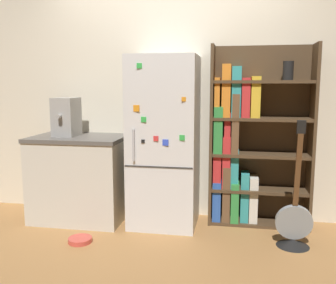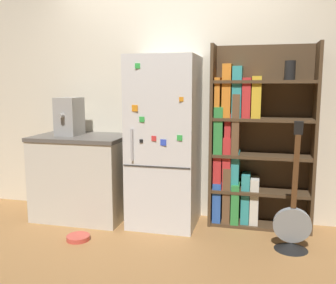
% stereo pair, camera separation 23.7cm
% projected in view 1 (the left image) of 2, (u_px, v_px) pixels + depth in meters
% --- Properties ---
extents(ground_plane, '(16.00, 16.00, 0.00)m').
position_uv_depth(ground_plane, '(162.00, 228.00, 3.72)').
color(ground_plane, '#A87542').
extents(wall_back, '(8.00, 0.05, 2.60)m').
position_uv_depth(wall_back, '(170.00, 95.00, 3.98)').
color(wall_back, beige).
rests_on(wall_back, ground_plane).
extents(refrigerator, '(0.66, 0.63, 1.69)m').
position_uv_depth(refrigerator, '(164.00, 142.00, 3.73)').
color(refrigerator, silver).
rests_on(refrigerator, ground_plane).
extents(bookshelf, '(0.99, 0.31, 1.80)m').
position_uv_depth(bookshelf, '(246.00, 144.00, 3.76)').
color(bookshelf, '#4C3823').
rests_on(bookshelf, ground_plane).
extents(kitchen_counter, '(0.96, 0.67, 0.88)m').
position_uv_depth(kitchen_counter, '(80.00, 178.00, 3.93)').
color(kitchen_counter, beige).
rests_on(kitchen_counter, ground_plane).
extents(espresso_machine, '(0.22, 0.34, 0.40)m').
position_uv_depth(espresso_machine, '(66.00, 117.00, 3.86)').
color(espresso_machine, '#A5A39E').
rests_on(espresso_machine, kitchen_counter).
extents(guitar, '(0.32, 0.29, 1.13)m').
position_uv_depth(guitar, '(294.00, 228.00, 3.27)').
color(guitar, black).
rests_on(guitar, ground_plane).
extents(pet_bowl, '(0.21, 0.21, 0.04)m').
position_uv_depth(pet_bowl, '(80.00, 240.00, 3.38)').
color(pet_bowl, '#D84C3F').
rests_on(pet_bowl, ground_plane).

